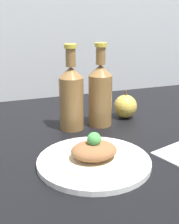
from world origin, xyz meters
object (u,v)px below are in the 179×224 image
at_px(plated_food, 94,151).
at_px(cider_bottle_left, 71,96).
at_px(plate, 94,161).
at_px(cider_bottle_right, 100,93).
at_px(apple, 125,106).

distance_m(plated_food, cider_bottle_left, 0.26).
height_order(plate, cider_bottle_right, cider_bottle_right).
xyz_separation_m(cider_bottle_left, cider_bottle_right, (0.10, 0.00, 0.00)).
bearing_deg(cider_bottle_left, cider_bottle_right, 0.00).
xyz_separation_m(plate, cider_bottle_left, (0.02, 0.25, 0.10)).
relative_size(plate, cider_bottle_left, 1.06).
height_order(cider_bottle_left, cider_bottle_right, same).
bearing_deg(plate, apple, 51.75).
bearing_deg(cider_bottle_left, plate, -94.33).
distance_m(plate, cider_bottle_left, 0.27).
distance_m(plate, apple, 0.37).
xyz_separation_m(plated_food, apple, (0.23, 0.29, 0.01)).
distance_m(cider_bottle_left, cider_bottle_right, 0.10).
bearing_deg(cider_bottle_left, plated_food, -94.33).
relative_size(plated_food, cider_bottle_right, 0.67).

